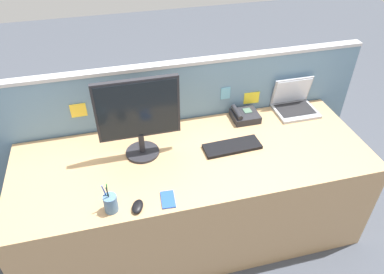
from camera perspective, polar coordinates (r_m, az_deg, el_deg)
The scene contains 10 objects.
ground_plane at distance 2.85m, azimuth 0.26°, elevation -14.36°, with size 10.00×10.00×0.00m, color #424751.
desk at distance 2.57m, azimuth 0.28°, elevation -9.31°, with size 2.29×0.84×0.74m, color tan.
cubicle_divider at distance 2.75m, azimuth -2.11°, elevation 0.71°, with size 2.77×0.08×1.18m.
desktop_monitor at distance 2.19m, azimuth -8.47°, elevation 3.60°, with size 0.51×0.21×0.53m.
laptop at distance 2.82m, azimuth 15.80°, elevation 5.24°, with size 0.30×0.25×0.24m.
desk_phone at distance 2.65m, azimuth 8.24°, elevation 3.38°, with size 0.19×0.18×0.09m.
keyboard_main at distance 2.39m, azimuth 6.36°, elevation -1.51°, with size 0.38×0.14×0.02m, color black.
computer_mouse_right_hand at distance 2.02m, azimuth -8.60°, elevation -10.79°, with size 0.06×0.10×0.03m, color black.
pen_cup at distance 2.01m, azimuth -12.74°, elevation -10.15°, with size 0.07×0.07×0.18m.
cell_phone_blue_case at distance 2.05m, azimuth -3.82°, elevation -9.82°, with size 0.08×0.13×0.01m, color blue.
Camera 1 is at (-0.44, -1.69, 2.26)m, focal length 33.76 mm.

